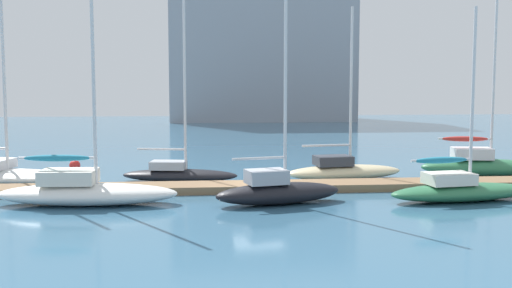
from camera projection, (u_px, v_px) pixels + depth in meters
name	position (u px, v px, depth m)	size (l,w,h in m)	color
ground_plane	(260.00, 191.00, 29.56)	(120.00, 120.00, 0.00)	#386684
dock_pier	(260.00, 187.00, 29.54)	(28.88, 1.93, 0.36)	#846647
sailboat_1	(85.00, 190.00, 26.17)	(7.64, 2.73, 9.26)	white
sailboat_2	(179.00, 172.00, 32.09)	(6.11, 2.57, 9.48)	black
sailboat_3	(277.00, 190.00, 26.35)	(5.75, 2.95, 9.50)	black
sailboat_4	(343.00, 170.00, 32.73)	(6.42, 2.68, 8.92)	beige
sailboat_5	(461.00, 189.00, 27.02)	(6.85, 2.83, 8.28)	#2D7047
sailboat_6	(482.00, 164.00, 33.91)	(6.95, 2.89, 10.06)	#2D7047
mooring_buoy_red	(75.00, 165.00, 35.87)	(0.62, 0.62, 0.62)	red
mooring_buoy_orange	(5.00, 165.00, 36.12)	(0.64, 0.64, 0.64)	orange
harbor_building_distant	(261.00, 47.00, 79.19)	(22.67, 10.48, 18.41)	#9399A3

